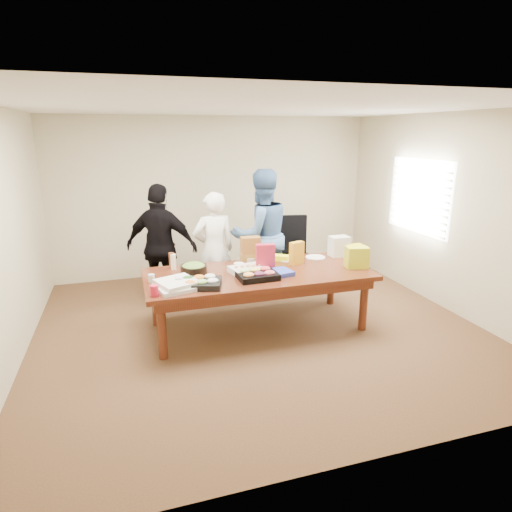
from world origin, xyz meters
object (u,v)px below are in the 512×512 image
object	(u,v)px
person_right	(261,235)
salad_bowl	(194,269)
conference_table	(258,300)
person_center	(214,250)
office_chair	(296,257)
sheet_cake	(248,270)

from	to	relation	value
person_right	salad_bowl	world-z (taller)	person_right
conference_table	person_center	bearing A→B (deg)	111.97
person_center	salad_bowl	world-z (taller)	person_center
office_chair	person_right	bearing A→B (deg)	-162.17
office_chair	sheet_cake	bearing A→B (deg)	-126.44
sheet_cake	office_chair	bearing A→B (deg)	33.10
conference_table	salad_bowl	world-z (taller)	salad_bowl
conference_table	salad_bowl	xyz separation A→B (m)	(-0.78, 0.18, 0.43)
person_right	conference_table	bearing A→B (deg)	62.85
conference_table	office_chair	distance (m)	1.49
person_right	salad_bowl	xyz separation A→B (m)	(-1.14, -0.84, -0.16)
salad_bowl	office_chair	bearing A→B (deg)	28.06
conference_table	office_chair	world-z (taller)	office_chair
conference_table	sheet_cake	size ratio (longest dim) A/B	6.63
office_chair	salad_bowl	world-z (taller)	office_chair
person_right	office_chair	bearing A→B (deg)	-178.63
conference_table	person_center	world-z (taller)	person_center
person_right	sheet_cake	distance (m)	1.13
conference_table	sheet_cake	bearing A→B (deg)	171.74
office_chair	salad_bowl	distance (m)	2.00
conference_table	person_right	bearing A→B (deg)	70.45
conference_table	sheet_cake	distance (m)	0.43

